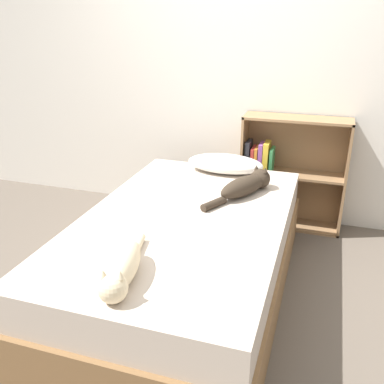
% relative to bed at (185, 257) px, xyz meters
% --- Properties ---
extents(ground_plane, '(8.00, 8.00, 0.00)m').
position_rel_bed_xyz_m(ground_plane, '(0.00, 0.00, -0.27)').
color(ground_plane, brown).
extents(wall_back, '(8.00, 0.06, 2.50)m').
position_rel_bed_xyz_m(wall_back, '(0.00, 1.39, 0.98)').
color(wall_back, silver).
rests_on(wall_back, ground_plane).
extents(bed, '(1.22, 2.04, 0.56)m').
position_rel_bed_xyz_m(bed, '(0.00, 0.00, 0.00)').
color(bed, brown).
rests_on(bed, ground_plane).
extents(pillow, '(0.59, 0.29, 0.14)m').
position_rel_bed_xyz_m(pillow, '(0.04, 0.85, 0.35)').
color(pillow, white).
rests_on(pillow, bed).
extents(cat_light, '(0.21, 0.59, 0.15)m').
position_rel_bed_xyz_m(cat_light, '(-0.05, -0.73, 0.35)').
color(cat_light, beige).
rests_on(cat_light, bed).
extents(cat_dark, '(0.36, 0.59, 0.16)m').
position_rel_bed_xyz_m(cat_dark, '(0.29, 0.47, 0.35)').
color(cat_dark, '#33281E').
rests_on(cat_dark, bed).
extents(bookshelf, '(0.85, 0.26, 0.94)m').
position_rel_bed_xyz_m(bookshelf, '(0.49, 1.26, 0.21)').
color(bookshelf, '#8E6B47').
rests_on(bookshelf, ground_plane).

